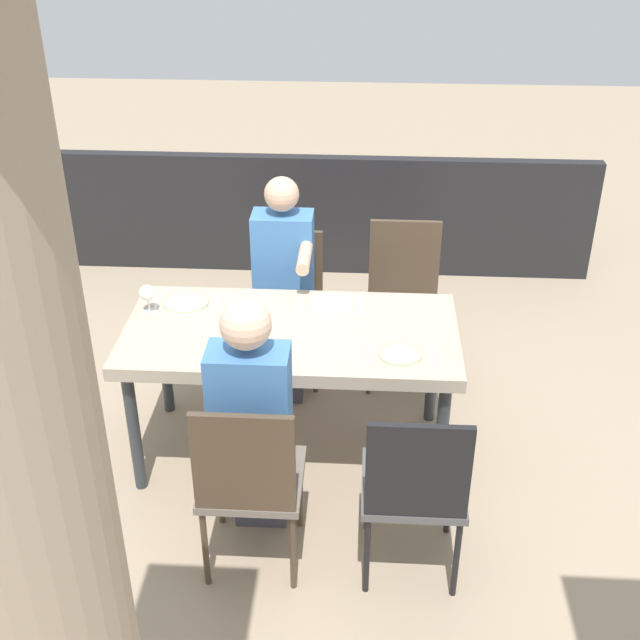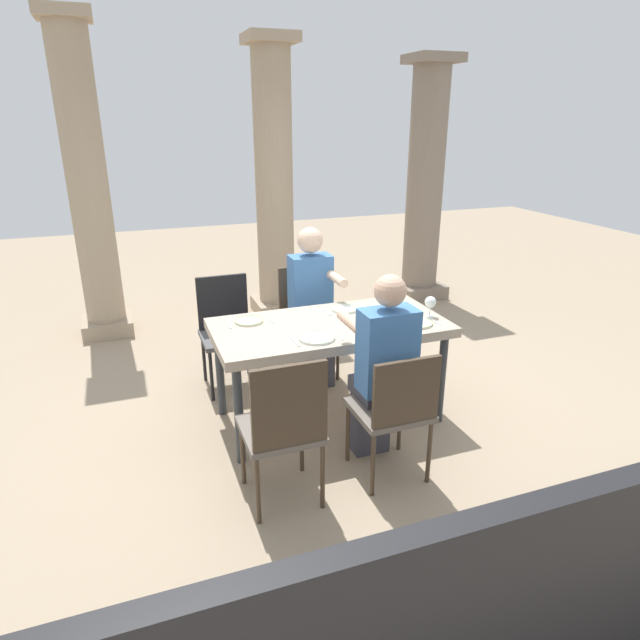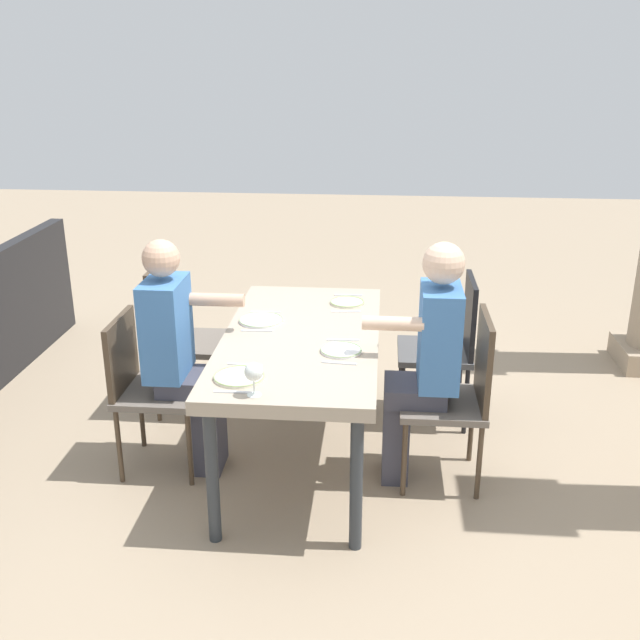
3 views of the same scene
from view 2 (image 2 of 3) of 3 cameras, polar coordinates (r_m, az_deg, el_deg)
name	(u,v)px [view 2 (image 2 of 3)]	position (r m, az deg, el deg)	size (l,w,h in m)	color
ground_plane	(329,417)	(4.22, 0.94, -10.04)	(16.00, 16.00, 0.00)	gray
dining_table	(330,332)	(3.92, 1.00, -1.30)	(1.65, 0.82, 0.76)	tan
chair_west_north	(226,325)	(4.58, -9.71, -0.56)	(0.44, 0.44, 0.92)	#4F4F50
chair_west_south	(284,424)	(3.10, -3.75, -10.77)	(0.44, 0.44, 0.95)	#6A6158
chair_mid_north	(306,315)	(4.74, -1.45, 0.53)	(0.44, 0.44, 0.93)	#6A6158
chair_mid_south	(395,407)	(3.36, 7.82, -8.95)	(0.44, 0.44, 0.87)	#6A6158
diner_woman_green	(381,366)	(3.43, 6.40, -4.81)	(0.34, 0.49, 1.29)	#3F3F4C
diner_man_white	(313,302)	(4.53, -0.71, 1.93)	(0.35, 0.49, 1.31)	#3F3F4C
stone_column_near	(88,188)	(5.84, -22.96, 12.51)	(0.49, 0.49, 3.03)	tan
stone_column_centre	(274,187)	(6.06, -4.78, 13.67)	(0.52, 0.52, 2.91)	tan
stone_column_far	(425,185)	(6.79, 10.86, 13.58)	(0.56, 0.56, 2.78)	gray
patio_railing	(537,594)	(2.46, 21.68, -24.99)	(4.05, 0.10, 0.90)	black
plate_0	(249,321)	(3.94, -7.41, -0.09)	(0.20, 0.20, 0.02)	silver
fork_0	(228,324)	(3.92, -9.55, -0.44)	(0.02, 0.17, 0.01)	silver
spoon_0	(269,319)	(3.97, -5.31, 0.09)	(0.02, 0.17, 0.01)	silver
plate_1	(317,338)	(3.62, -0.36, -1.84)	(0.25, 0.25, 0.02)	white
fork_1	(295,341)	(3.57, -2.62, -2.24)	(0.02, 0.17, 0.01)	silver
spoon_1	(338,335)	(3.67, 1.85, -1.62)	(0.02, 0.17, 0.01)	silver
plate_2	(345,309)	(4.16, 2.57, 1.18)	(0.21, 0.21, 0.02)	white
fork_2	(326,312)	(4.11, 0.64, 0.87)	(0.02, 0.17, 0.01)	silver
spoon_2	(363,307)	(4.22, 4.46, 1.34)	(0.02, 0.17, 0.01)	silver
plate_3	(416,323)	(3.93, 9.94, -0.28)	(0.24, 0.24, 0.02)	silver
wine_glass_3	(430,302)	(4.06, 11.42, 1.81)	(0.08, 0.08, 0.15)	white
fork_3	(397,326)	(3.86, 8.00, -0.64)	(0.02, 0.17, 0.01)	silver
spoon_3	(434,321)	(4.01, 11.80, -0.10)	(0.02, 0.17, 0.01)	silver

